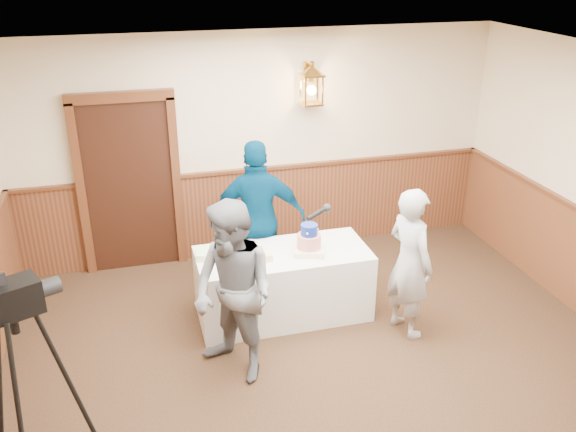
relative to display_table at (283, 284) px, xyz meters
name	(u,v)px	position (x,y,z in m)	size (l,w,h in m)	color
room_shell	(339,246)	(0.08, -1.45, 1.15)	(6.02, 7.02, 2.81)	beige
display_table	(283,284)	(0.00, 0.00, 0.00)	(1.80, 0.80, 0.75)	silver
tiered_cake	(309,242)	(0.26, -0.07, 0.50)	(0.38, 0.38, 0.32)	beige
sheet_cake_yellow	(252,256)	(-0.34, -0.06, 0.41)	(0.36, 0.27, 0.07)	#CFBD7C
sheet_cake_green	(213,254)	(-0.72, 0.09, 0.41)	(0.32, 0.25, 0.07)	#B8E6A2
interviewer	(234,293)	(-0.67, -0.85, 0.48)	(1.56, 1.06, 1.72)	slate
baker	(410,263)	(1.14, -0.62, 0.41)	(0.58, 0.38, 1.58)	#A5A6AB
assistant_p	(258,219)	(-0.13, 0.56, 0.53)	(1.06, 0.44, 1.80)	#012E4E
tv_camera_rig	(29,393)	(-2.31, -1.61, 0.36)	(0.63, 0.60, 1.64)	black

